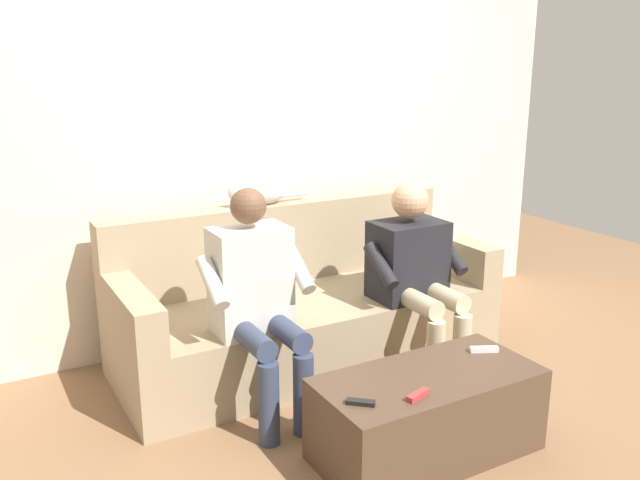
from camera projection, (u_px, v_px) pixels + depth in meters
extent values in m
plane|color=#846042|center=(373.00, 411.00, 3.41)|extent=(8.00, 8.00, 0.00)
cube|color=beige|center=(261.00, 136.00, 4.15)|extent=(4.51, 0.06, 2.54)
cube|color=#9E896B|center=(315.00, 333.00, 3.86)|extent=(1.89, 0.69, 0.40)
cube|color=#9E896B|center=(281.00, 273.00, 4.16)|extent=(2.20, 0.18, 0.89)
cube|color=#9E896B|center=(454.00, 285.00, 4.31)|extent=(0.15, 0.69, 0.64)
cube|color=#9E896B|center=(136.00, 352.00, 3.34)|extent=(0.15, 0.69, 0.64)
cube|color=#4C3828|center=(427.00, 414.00, 3.00)|extent=(1.01, 0.48, 0.39)
cube|color=black|center=(408.00, 260.00, 3.81)|extent=(0.40, 0.28, 0.44)
sphere|color=tan|center=(410.00, 200.00, 3.72)|extent=(0.21, 0.21, 0.21)
cylinder|color=#C6B793|center=(441.00, 295.00, 3.73)|extent=(0.11, 0.38, 0.11)
cylinder|color=#C6B793|center=(415.00, 300.00, 3.65)|extent=(0.11, 0.38, 0.11)
cylinder|color=#C6B793|center=(461.00, 350.00, 3.64)|extent=(0.10, 0.10, 0.40)
cylinder|color=#C6B793|center=(435.00, 357.00, 3.56)|extent=(0.10, 0.10, 0.40)
cylinder|color=black|center=(450.00, 253.00, 3.85)|extent=(0.08, 0.27, 0.22)
cylinder|color=black|center=(381.00, 266.00, 3.62)|extent=(0.08, 0.27, 0.22)
cube|color=beige|center=(250.00, 280.00, 3.31)|extent=(0.38, 0.24, 0.54)
sphere|color=brown|center=(248.00, 206.00, 3.22)|extent=(0.18, 0.18, 0.18)
cylinder|color=#333D56|center=(285.00, 330.00, 3.25)|extent=(0.11, 0.38, 0.11)
cylinder|color=#333D56|center=(250.00, 337.00, 3.17)|extent=(0.11, 0.38, 0.11)
cylinder|color=#333D56|center=(303.00, 394.00, 3.16)|extent=(0.10, 0.10, 0.40)
cylinder|color=#333D56|center=(269.00, 404.00, 3.07)|extent=(0.10, 0.10, 0.40)
cylinder|color=beige|center=(298.00, 268.00, 3.34)|extent=(0.08, 0.27, 0.22)
cylinder|color=beige|center=(213.00, 283.00, 3.13)|extent=(0.08, 0.27, 0.22)
ellipsoid|color=silver|center=(264.00, 193.00, 3.97)|extent=(0.28, 0.14, 0.14)
sphere|color=silver|center=(238.00, 192.00, 3.89)|extent=(0.12, 0.12, 0.12)
cone|color=silver|center=(236.00, 183.00, 3.90)|extent=(0.04, 0.04, 0.04)
cone|color=silver|center=(240.00, 185.00, 3.85)|extent=(0.04, 0.04, 0.04)
cylinder|color=silver|center=(294.00, 194.00, 4.08)|extent=(0.18, 0.03, 0.03)
cube|color=#B73333|center=(418.00, 395.00, 2.74)|extent=(0.12, 0.07, 0.02)
cube|color=black|center=(360.00, 402.00, 2.69)|extent=(0.11, 0.10, 0.02)
cube|color=white|center=(484.00, 349.00, 3.17)|extent=(0.13, 0.09, 0.02)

